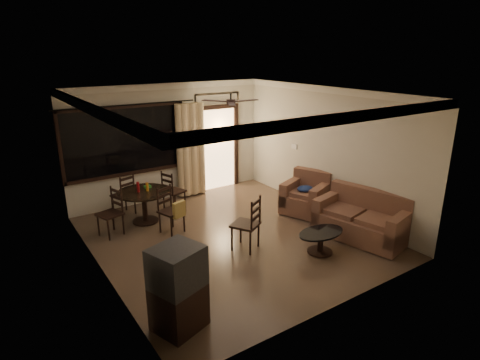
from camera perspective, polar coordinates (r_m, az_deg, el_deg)
ground at (r=8.04m, az=-1.18°, el=-8.02°), size 5.50×5.50×0.00m
room_shell at (r=9.20m, az=-4.14°, el=7.35°), size 5.50×6.70×5.50m
dining_table at (r=8.74m, az=-13.50°, el=-2.45°), size 1.10×1.10×0.91m
dining_chair_west at (r=8.39m, az=-17.85°, el=-5.67°), size 0.53×0.53×0.95m
dining_chair_east at (r=9.33m, az=-9.38°, el=-2.60°), size 0.53×0.53×0.95m
dining_chair_south at (r=8.21m, az=-9.64°, el=-5.38°), size 0.53×0.56×0.95m
dining_chair_north at (r=9.32m, az=-16.14°, el=-3.10°), size 0.53×0.53×0.95m
tv_cabinet at (r=5.44m, az=-8.81°, el=-14.99°), size 0.75×0.72×1.17m
sofa at (r=8.22m, az=17.04°, el=-5.46°), size 1.27×1.87×0.91m
armchair at (r=9.19m, az=9.48°, el=-2.30°), size 1.18×1.18×0.91m
coffee_table at (r=7.48m, az=11.40°, el=-8.19°), size 0.94×0.56×0.41m
side_chair at (r=7.45m, az=0.87°, el=-7.64°), size 0.62×0.62×1.03m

